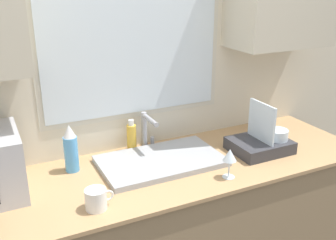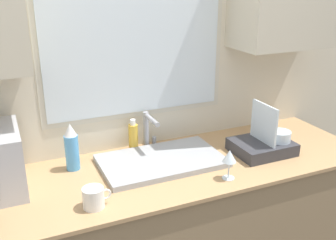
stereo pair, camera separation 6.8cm
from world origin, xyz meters
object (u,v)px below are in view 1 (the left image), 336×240
at_px(faucet, 147,128).
at_px(mug_near_sink, 96,199).
at_px(spray_bottle, 71,149).
at_px(wine_glass, 230,156).
at_px(dish_rack, 262,142).
at_px(soap_bottle, 132,137).

distance_m(faucet, mug_near_sink, 0.65).
bearing_deg(faucet, spray_bottle, -171.49).
bearing_deg(wine_glass, faucet, 116.04).
xyz_separation_m(dish_rack, soap_bottle, (-0.67, 0.33, 0.03)).
bearing_deg(faucet, soap_bottle, 164.08).
bearing_deg(mug_near_sink, soap_bottle, 54.30).
relative_size(spray_bottle, wine_glass, 1.64).
relative_size(dish_rack, wine_glass, 2.10).
height_order(mug_near_sink, wine_glass, wine_glass).
bearing_deg(wine_glass, soap_bottle, 122.35).
distance_m(dish_rack, spray_bottle, 1.06).
distance_m(mug_near_sink, wine_glass, 0.68).
height_order(spray_bottle, mug_near_sink, spray_bottle).
bearing_deg(spray_bottle, dish_rack, -12.94).
xyz_separation_m(spray_bottle, mug_near_sink, (0.01, -0.40, -0.08)).
bearing_deg(mug_near_sink, wine_glass, -1.48).
relative_size(soap_bottle, mug_near_sink, 1.48).
height_order(spray_bottle, soap_bottle, spray_bottle).
height_order(dish_rack, wine_glass, dish_rack).
bearing_deg(spray_bottle, mug_near_sink, -88.23).
bearing_deg(faucet, mug_near_sink, -133.21).
relative_size(faucet, mug_near_sink, 1.72).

